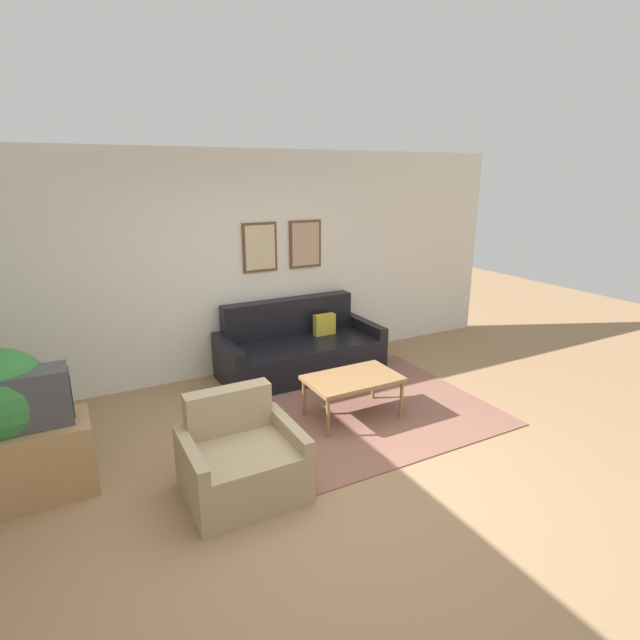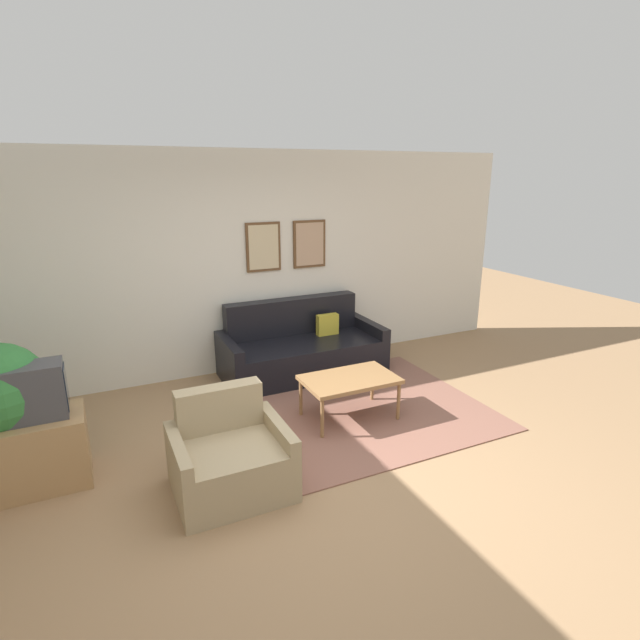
# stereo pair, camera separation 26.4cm
# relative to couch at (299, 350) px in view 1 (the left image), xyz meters

# --- Properties ---
(ground_plane) EXTENTS (16.00, 16.00, 0.00)m
(ground_plane) POSITION_rel_couch_xyz_m (-0.73, -2.21, -0.30)
(ground_plane) COLOR #997551
(area_rug) EXTENTS (2.64, 2.23, 0.01)m
(area_rug) POSITION_rel_couch_xyz_m (0.09, -1.22, -0.29)
(area_rug) COLOR brown
(area_rug) RESTS_ON ground_plane
(wall_back) EXTENTS (8.00, 0.09, 2.70)m
(wall_back) POSITION_rel_couch_xyz_m (-0.72, 0.46, 1.05)
(wall_back) COLOR silver
(wall_back) RESTS_ON ground_plane
(couch) EXTENTS (1.98, 0.90, 0.89)m
(couch) POSITION_rel_couch_xyz_m (0.00, 0.00, 0.00)
(couch) COLOR black
(couch) RESTS_ON ground_plane
(coffee_table) EXTENTS (0.94, 0.59, 0.45)m
(coffee_table) POSITION_rel_couch_xyz_m (-0.05, -1.35, 0.11)
(coffee_table) COLOR olive
(coffee_table) RESTS_ON ground_plane
(tv_stand) EXTENTS (0.81, 0.50, 0.59)m
(tv_stand) POSITION_rel_couch_xyz_m (-2.87, -1.28, -0.01)
(tv_stand) COLOR #A87F51
(tv_stand) RESTS_ON ground_plane
(tv) EXTENTS (0.61, 0.28, 0.44)m
(tv) POSITION_rel_couch_xyz_m (-2.87, -1.28, 0.50)
(tv) COLOR #424247
(tv) RESTS_ON tv_stand
(armchair) EXTENTS (0.88, 0.76, 0.77)m
(armchair) POSITION_rel_couch_xyz_m (-1.47, -1.98, -0.04)
(armchair) COLOR tan
(armchair) RESTS_ON ground_plane
(potted_plant_by_window) EXTENTS (0.61, 0.61, 0.91)m
(potted_plant_by_window) POSITION_rel_couch_xyz_m (-3.00, -0.62, 0.28)
(potted_plant_by_window) COLOR beige
(potted_plant_by_window) RESTS_ON ground_plane
(potted_plant_small) EXTENTS (0.37, 0.37, 0.62)m
(potted_plant_small) POSITION_rel_couch_xyz_m (-2.88, -0.63, 0.06)
(potted_plant_small) COLOR #383D42
(potted_plant_small) RESTS_ON ground_plane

